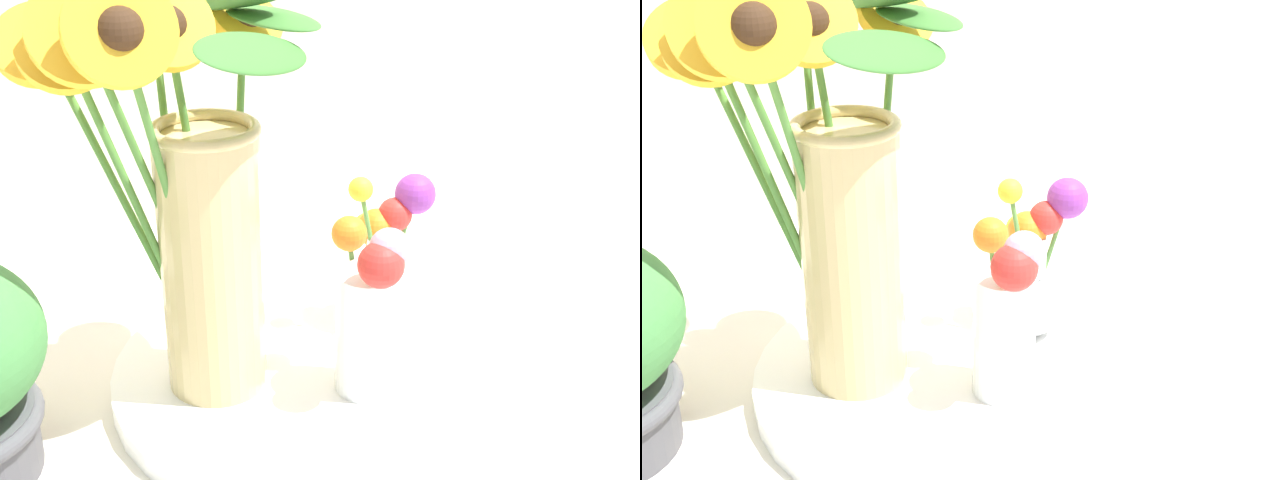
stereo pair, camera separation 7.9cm
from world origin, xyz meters
TOP-DOWN VIEW (x-y plane):
  - ground_plane at (0.00, 0.00)m, footprint 6.00×6.00m
  - serving_tray at (0.00, 0.03)m, footprint 0.41×0.41m
  - mason_jar_sunflowers at (-0.11, 0.07)m, footprint 0.27×0.23m
  - vase_small_center at (0.02, -0.03)m, footprint 0.06×0.10m
  - vase_bulb_right at (0.10, 0.06)m, footprint 0.10×0.08m

SIDE VIEW (x-z plane):
  - ground_plane at x=0.00m, z-range 0.00..0.00m
  - serving_tray at x=0.00m, z-range 0.00..0.02m
  - vase_bulb_right at x=0.10m, z-range 0.01..0.18m
  - vase_small_center at x=0.02m, z-range 0.02..0.20m
  - mason_jar_sunflowers at x=-0.11m, z-range 0.00..0.43m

